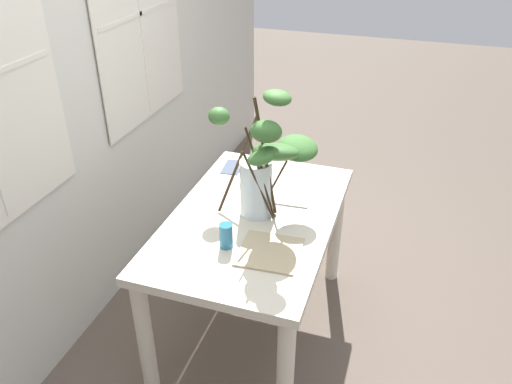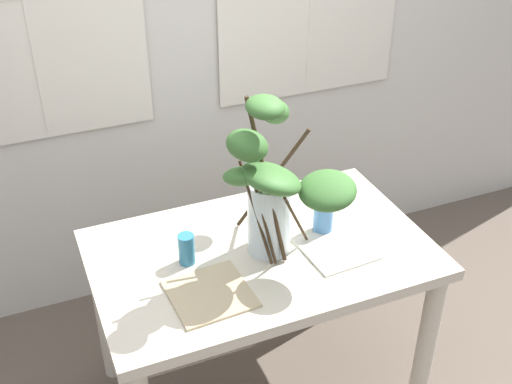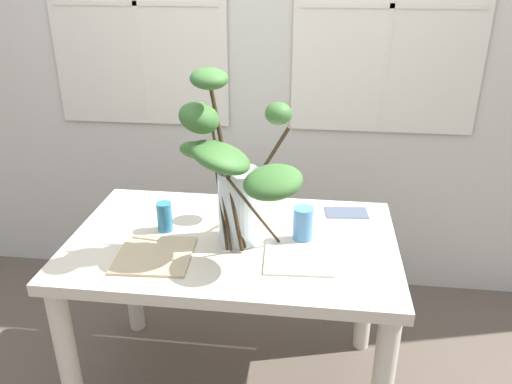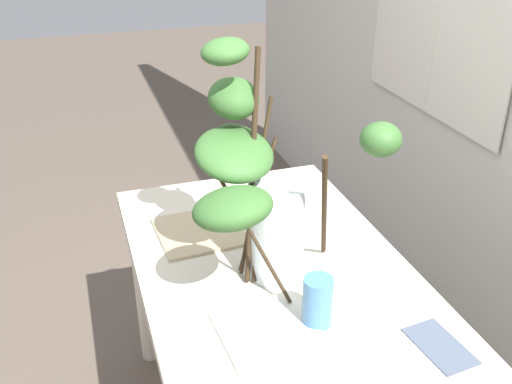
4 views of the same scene
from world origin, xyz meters
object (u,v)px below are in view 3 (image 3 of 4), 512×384
Objects in this scene: drinking_glass_blue_left at (165,217)px; plate_square_left at (155,255)px; dining_table at (233,265)px; drinking_glass_blue_right at (303,224)px; vase_with_branches at (237,177)px; plate_square_right at (298,257)px.

drinking_glass_blue_left is 0.44× the size of plate_square_left.
dining_table is 10.57× the size of drinking_glass_blue_left.
drinking_glass_blue_right is 0.51× the size of plate_square_left.
vase_with_branches is 5.76× the size of drinking_glass_blue_left.
drinking_glass_blue_left is (-0.29, 0.04, 0.19)m from dining_table.
plate_square_left is (-0.54, -0.19, -0.07)m from drinking_glass_blue_right.
dining_table is at bearing 32.43° from plate_square_left.
plate_square_right is (0.27, -0.11, 0.13)m from dining_table.
vase_with_branches is at bearing -62.16° from dining_table.
dining_table is 0.34m from plate_square_left.
vase_with_branches is (0.03, -0.06, 0.42)m from dining_table.
dining_table is 0.34m from drinking_glass_blue_left.
plate_square_left reaches higher than plate_square_right.
drinking_glass_blue_left is at bearing 172.94° from dining_table.
plate_square_left is at bearing -159.15° from vase_with_branches.
vase_with_branches reaches higher than plate_square_left.
plate_square_right is (0.54, 0.06, -0.00)m from plate_square_left.
drinking_glass_blue_left is at bearing 164.95° from plate_square_right.
vase_with_branches is at bearing 20.85° from plate_square_left.
drinking_glass_blue_right is (0.28, 0.02, 0.20)m from dining_table.
drinking_glass_blue_right is 0.15m from plate_square_right.
drinking_glass_blue_left is 0.49× the size of plate_square_right.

